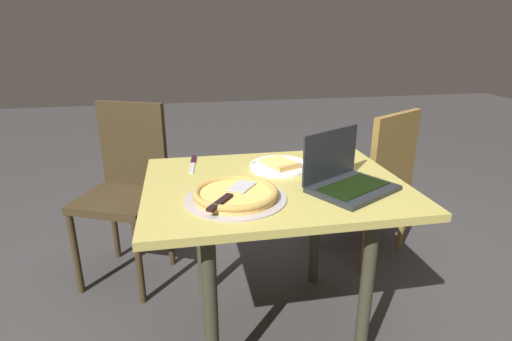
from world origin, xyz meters
name	(u,v)px	position (x,y,z in m)	size (l,w,h in m)	color
ground_plane	(272,324)	(0.00, 0.00, 0.00)	(12.00, 12.00, 0.00)	#383737
dining_table	(274,203)	(0.00, 0.00, 0.62)	(1.04, 0.81, 0.71)	tan
laptop	(346,178)	(-0.26, 0.12, 0.76)	(0.39, 0.36, 0.22)	#212428
pizza_plate	(280,165)	(-0.06, -0.16, 0.73)	(0.27, 0.27, 0.04)	white
pizza_tray	(235,194)	(0.18, 0.14, 0.73)	(0.37, 0.37, 0.04)	#A8A0A1
table_knife	(193,162)	(0.32, -0.30, 0.72)	(0.04, 0.24, 0.01)	silver
chair_near	(127,182)	(0.66, -0.58, 0.54)	(0.52, 0.52, 0.94)	#362A18
chair_far	(373,175)	(-0.70, -0.51, 0.51)	(0.57, 0.57, 0.89)	brown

